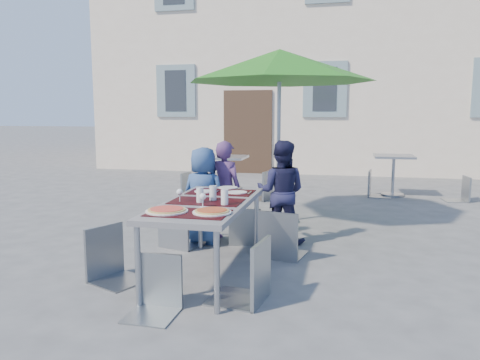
% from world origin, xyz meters
% --- Properties ---
extents(ground, '(90.00, 90.00, 0.00)m').
position_xyz_m(ground, '(0.00, 0.00, 0.00)').
color(ground, '#4F4F52').
rests_on(ground, ground).
extents(building, '(13.60, 8.20, 11.10)m').
position_xyz_m(building, '(-0.00, 11.50, 4.85)').
color(building, beige).
rests_on(building, ground).
extents(dining_table, '(0.80, 1.85, 0.76)m').
position_xyz_m(dining_table, '(-0.78, -0.44, 0.70)').
color(dining_table, '#4C4B51').
rests_on(dining_table, ground).
extents(pizza_near_left, '(0.37, 0.37, 0.03)m').
position_xyz_m(pizza_near_left, '(-0.98, -0.99, 0.77)').
color(pizza_near_left, white).
rests_on(pizza_near_left, dining_table).
extents(pizza_near_right, '(0.34, 0.34, 0.03)m').
position_xyz_m(pizza_near_right, '(-0.58, -0.95, 0.77)').
color(pizza_near_right, white).
rests_on(pizza_near_right, dining_table).
extents(glassware, '(0.53, 0.40, 0.15)m').
position_xyz_m(glassware, '(-0.74, -0.51, 0.83)').
color(glassware, silver).
rests_on(glassware, dining_table).
extents(place_settings, '(0.62, 0.53, 0.01)m').
position_xyz_m(place_settings, '(-0.77, 0.19, 0.76)').
color(place_settings, white).
rests_on(place_settings, dining_table).
extents(child_0, '(0.65, 0.48, 1.20)m').
position_xyz_m(child_0, '(-1.15, 0.68, 0.60)').
color(child_0, '#2F4D83').
rests_on(child_0, ground).
extents(child_1, '(0.53, 0.42, 1.27)m').
position_xyz_m(child_1, '(-0.94, 0.90, 0.63)').
color(child_1, '#523165').
rests_on(child_1, ground).
extents(child_2, '(0.63, 0.38, 1.28)m').
position_xyz_m(child_2, '(-0.22, 0.92, 0.64)').
color(child_2, '#1C1C3E').
rests_on(child_2, ground).
extents(chair_0, '(0.55, 0.55, 0.99)m').
position_xyz_m(chair_0, '(-1.39, 0.42, 0.58)').
color(chair_0, '#93979E').
rests_on(chair_0, ground).
extents(chair_1, '(0.44, 0.44, 0.88)m').
position_xyz_m(chair_1, '(-0.64, 0.75, 0.51)').
color(chair_1, gray).
rests_on(chair_1, ground).
extents(chair_2, '(0.54, 0.54, 1.03)m').
position_xyz_m(chair_2, '(-0.13, 0.28, 0.61)').
color(chair_2, gray).
rests_on(chair_2, ground).
extents(chair_3, '(0.59, 0.59, 1.00)m').
position_xyz_m(chair_3, '(-1.65, -0.76, 0.59)').
color(chair_3, gray).
rests_on(chair_3, ground).
extents(chair_4, '(0.53, 0.52, 1.04)m').
position_xyz_m(chair_4, '(-0.24, -1.00, 0.61)').
color(chair_4, '#92999D').
rests_on(chair_4, ground).
extents(chair_5, '(0.40, 0.40, 0.88)m').
position_xyz_m(chair_5, '(-0.94, -1.37, 0.51)').
color(chair_5, gray).
rests_on(chair_5, ground).
extents(patio_umbrella, '(2.69, 2.69, 2.51)m').
position_xyz_m(patio_umbrella, '(-0.41, 1.98, 2.26)').
color(patio_umbrella, '#929398').
rests_on(patio_umbrella, ground).
extents(cafe_table_0, '(0.74, 0.74, 0.80)m').
position_xyz_m(cafe_table_0, '(-1.66, 3.82, 0.56)').
color(cafe_table_0, '#929398').
rests_on(cafe_table_0, ground).
extents(bg_chair_l_0, '(0.46, 0.46, 0.89)m').
position_xyz_m(bg_chair_l_0, '(-2.35, 3.72, 0.52)').
color(bg_chair_l_0, gray).
rests_on(bg_chair_l_0, ground).
extents(bg_chair_r_0, '(0.57, 0.56, 1.04)m').
position_xyz_m(bg_chair_r_0, '(-0.94, 3.73, 0.61)').
color(bg_chair_r_0, gray).
rests_on(bg_chair_r_0, ground).
extents(cafe_table_1, '(0.74, 0.74, 0.80)m').
position_xyz_m(cafe_table_1, '(1.47, 4.69, 0.56)').
color(cafe_table_1, '#929398').
rests_on(cafe_table_1, ground).
extents(bg_chair_l_1, '(0.48, 0.48, 0.97)m').
position_xyz_m(bg_chair_l_1, '(1.13, 4.55, 0.57)').
color(bg_chair_l_1, gray).
rests_on(bg_chair_l_1, ground).
extents(bg_chair_r_1, '(0.44, 0.43, 0.88)m').
position_xyz_m(bg_chair_r_1, '(2.64, 4.37, 0.51)').
color(bg_chair_r_1, gray).
rests_on(bg_chair_r_1, ground).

